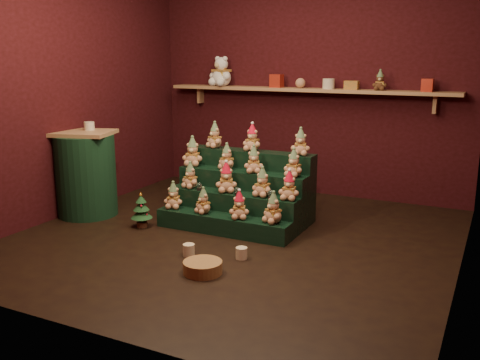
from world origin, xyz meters
The scene contains 40 objects.
ground centered at (0.00, 0.00, 0.00)m, with size 4.00×4.00×0.00m, color black.
back_wall centered at (0.00, 2.05, 1.40)m, with size 4.00×0.10×2.80m, color black.
front_wall centered at (0.00, -2.05, 1.40)m, with size 4.00×0.10×2.80m, color black.
left_wall centered at (-2.05, 0.00, 1.40)m, with size 0.10×4.00×2.80m, color black.
back_shelf centered at (0.00, 1.87, 1.29)m, with size 3.60×0.26×0.24m.
riser_tier_front centered at (-0.17, 0.08, 0.09)m, with size 1.40×0.22×0.18m, color black.
riser_tier_midfront centered at (-0.17, 0.30, 0.18)m, with size 1.40×0.22×0.36m, color black.
riser_tier_midback centered at (-0.17, 0.52, 0.27)m, with size 1.40×0.22×0.54m, color black.
riser_tier_back centered at (-0.17, 0.74, 0.36)m, with size 1.40×0.22×0.72m, color black.
teddy_0 centered at (-0.75, 0.09, 0.32)m, with size 0.19×0.17×0.27m, color tan, non-canonical shape.
teddy_1 centered at (-0.38, 0.07, 0.31)m, with size 0.18×0.16×0.26m, color tan, non-canonical shape.
teddy_2 centered at (0.02, 0.06, 0.31)m, with size 0.19×0.17×0.27m, color tan, non-canonical shape.
teddy_3 centered at (0.36, 0.09, 0.33)m, with size 0.21×0.19×0.29m, color tan, non-canonical shape.
teddy_4 centered at (-0.66, 0.29, 0.49)m, with size 0.19×0.17×0.27m, color tan, non-canonical shape.
teddy_5 centered at (-0.24, 0.30, 0.51)m, with size 0.21×0.19×0.30m, color tan, non-canonical shape.
teddy_6 centered at (0.15, 0.30, 0.50)m, with size 0.20×0.18×0.29m, color tan, non-canonical shape.
teddy_7 centered at (0.43, 0.30, 0.50)m, with size 0.20×0.18×0.28m, color tan, non-canonical shape.
teddy_8 centered at (-0.78, 0.53, 0.70)m, with size 0.22×0.20×0.31m, color tan, non-canonical shape.
teddy_9 centered at (-0.36, 0.53, 0.67)m, with size 0.19×0.17×0.27m, color tan, non-canonical shape.
teddy_10 centered at (-0.04, 0.50, 0.68)m, with size 0.19×0.18×0.27m, color tan, non-canonical shape.
teddy_11 centered at (0.39, 0.51, 0.68)m, with size 0.20×0.18×0.27m, color tan, non-canonical shape.
teddy_12 centered at (-0.61, 0.73, 0.86)m, with size 0.20×0.18×0.28m, color tan, non-canonical shape.
teddy_13 centered at (-0.16, 0.73, 0.86)m, with size 0.20×0.18×0.28m, color tan, non-canonical shape.
teddy_14 centered at (0.38, 0.72, 0.86)m, with size 0.19×0.17×0.27m, color tan, non-canonical shape.
snow_globe_a centered at (-0.53, 0.24, 0.40)m, with size 0.06×0.06×0.08m.
snow_globe_b centered at (-0.09, 0.24, 0.40)m, with size 0.06×0.06×0.08m.
snow_globe_c centered at (0.27, 0.24, 0.41)m, with size 0.07×0.07×0.09m.
side_table centered at (-1.80, -0.02, 0.46)m, with size 0.72×0.65×0.92m.
table_ornament centered at (-1.80, 0.08, 0.97)m, with size 0.11×0.11×0.09m, color beige.
mini_christmas_tree centered at (-1.00, -0.12, 0.18)m, with size 0.22×0.22×0.37m.
mug_left centered at (-0.15, -0.59, 0.05)m, with size 0.10×0.10×0.10m, color beige.
mug_right centered at (0.29, -0.45, 0.05)m, with size 0.10×0.10×0.10m, color beige.
wicker_basket centered at (0.15, -0.87, 0.05)m, with size 0.32×0.32×0.10m, color olive.
white_bear centered at (-1.12, 1.84, 1.56)m, with size 0.34×0.30×0.47m, color white, non-canonical shape.
brown_bear centered at (0.90, 1.84, 1.43)m, with size 0.16×0.14×0.22m, color #522D1B, non-canonical shape.
gift_tin_red_a centered at (-0.36, 1.85, 1.40)m, with size 0.14×0.14×0.16m, color #B12C1B.
gift_tin_cream centered at (0.30, 1.85, 1.38)m, with size 0.14×0.14×0.12m, color beige.
gift_tin_red_b centered at (1.42, 1.85, 1.39)m, with size 0.12×0.12×0.14m, color #B12C1B.
shelf_plush_ball centered at (-0.05, 1.85, 1.38)m, with size 0.12×0.12×0.12m, color tan.
scarf_gift_box centered at (0.58, 1.85, 1.37)m, with size 0.16×0.10×0.10m, color orange.
Camera 1 is at (2.20, -4.33, 1.71)m, focal length 40.00 mm.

